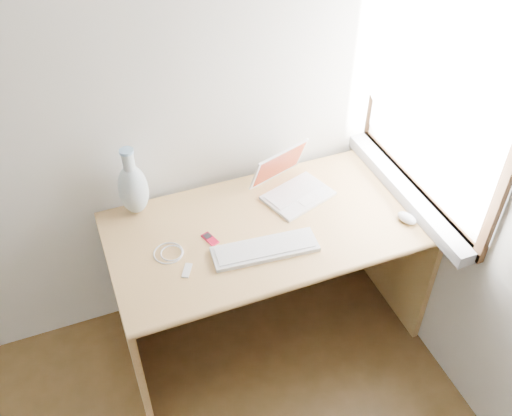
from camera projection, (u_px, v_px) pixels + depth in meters
name	position (u px, v px, depth m)	size (l,w,h in m)	color
window	(431.00, 98.00, 2.33)	(0.11, 0.99, 1.10)	white
desk	(262.00, 246.00, 2.73)	(1.43, 0.71, 0.76)	tan
laptop	(295.00, 184.00, 2.66)	(0.35, 0.34, 0.21)	white
external_keyboard	(265.00, 249.00, 2.40)	(0.46, 0.18, 0.02)	white
mouse	(407.00, 218.00, 2.53)	(0.06, 0.10, 0.03)	white
ipod	(210.00, 239.00, 2.45)	(0.06, 0.09, 0.01)	#A20B26
cable_coil	(168.00, 253.00, 2.39)	(0.13, 0.13, 0.01)	white
remote	(187.00, 270.00, 2.32)	(0.03, 0.08, 0.01)	white
vase	(133.00, 188.00, 2.50)	(0.13, 0.13, 0.34)	silver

